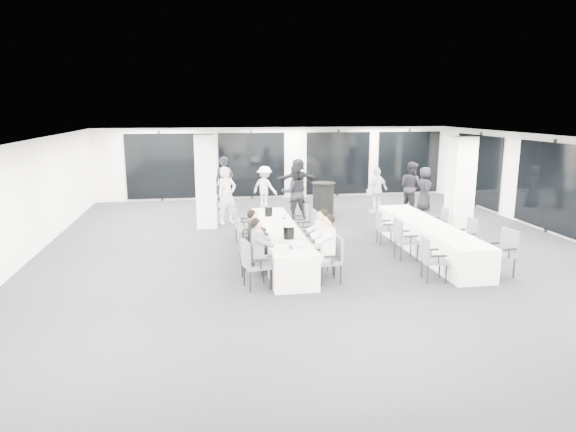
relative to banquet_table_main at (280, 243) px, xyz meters
name	(u,v)px	position (x,y,z in m)	size (l,w,h in m)	color
room	(344,190)	(1.96, 1.48, 1.01)	(14.04, 16.04, 2.84)	#222227
column_left	(206,181)	(-1.72, 3.56, 1.02)	(0.60, 0.60, 2.80)	white
column_right	(460,187)	(5.28, 1.36, 1.02)	(0.60, 0.60, 2.80)	white
banquet_table_main	(280,243)	(0.00, 0.00, 0.00)	(0.90, 5.00, 0.75)	white
banquet_table_side	(428,238)	(3.71, -0.16, 0.00)	(0.90, 5.00, 0.75)	white
cocktail_table	(323,199)	(2.15, 4.68, 0.19)	(0.80, 0.80, 1.12)	black
chair_main_left_near	(253,261)	(-0.83, -2.03, 0.19)	(0.60, 0.63, 0.99)	#54575C
chair_main_left_second	(249,249)	(-0.84, -1.13, 0.20)	(0.60, 0.64, 1.01)	#54575C
chair_main_left_mid	(247,243)	(-0.83, -0.35, 0.12)	(0.51, 0.54, 0.88)	#54575C
chair_main_left_fourth	(244,234)	(-0.83, 0.48, 0.12)	(0.50, 0.53, 0.87)	#54575C
chair_main_left_far	(240,223)	(-0.83, 1.72, 0.14)	(0.46, 0.51, 0.89)	#54575C
chair_main_right_near	(333,257)	(0.83, -1.90, 0.17)	(0.51, 0.56, 0.96)	#54575C
chair_main_right_second	(326,251)	(0.83, -1.33, 0.13)	(0.49, 0.53, 0.88)	#54575C
chair_main_right_mid	(315,236)	(0.83, -0.19, 0.18)	(0.50, 0.56, 0.97)	#54575C
chair_main_right_fourth	(309,228)	(0.84, 0.59, 0.21)	(0.53, 0.59, 1.02)	#54575C
chair_main_right_far	(302,220)	(0.83, 1.56, 0.18)	(0.57, 0.60, 0.97)	#54575C
chair_side_left_near	(431,256)	(2.88, -2.14, 0.15)	(0.51, 0.55, 0.92)	#54575C
chair_side_left_mid	(403,237)	(2.88, -0.62, 0.18)	(0.49, 0.55, 0.97)	#54575C
chair_side_left_far	(383,225)	(2.88, 0.79, 0.14)	(0.49, 0.54, 0.91)	#54575C
chair_side_right_near	(503,250)	(4.55, -2.10, 0.21)	(0.59, 0.63, 1.02)	#54575C
chair_side_right_mid	(467,235)	(4.54, -0.53, 0.15)	(0.48, 0.53, 0.92)	#54575C
chair_side_right_far	(440,222)	(4.54, 0.95, 0.14)	(0.50, 0.54, 0.90)	#54575C
seated_guest_a	(261,249)	(-0.67, -2.01, 0.44)	(0.50, 0.38, 1.44)	slate
seated_guest_b	(257,238)	(-0.67, -1.15, 0.44)	(0.50, 0.38, 1.44)	black
seated_guest_c	(325,244)	(0.67, -1.91, 0.44)	(0.50, 0.38, 1.44)	white
seated_guest_d	(319,238)	(0.67, -1.34, 0.44)	(0.50, 0.38, 1.44)	white
standing_guest_a	(227,192)	(-1.09, 3.98, 0.63)	(0.74, 0.59, 2.02)	white
standing_guest_b	(294,189)	(1.09, 4.23, 0.62)	(0.96, 0.59, 2.00)	black
standing_guest_c	(265,184)	(0.38, 6.42, 0.47)	(1.10, 0.56, 1.70)	white
standing_guest_d	(377,187)	(4.05, 4.81, 0.52)	(1.06, 0.59, 1.80)	white
standing_guest_e	(425,186)	(5.89, 5.07, 0.49)	(0.83, 0.51, 1.72)	black
standing_guest_f	(298,178)	(1.71, 7.09, 0.59)	(1.77, 0.68, 1.93)	black
standing_guest_g	(224,180)	(-1.09, 6.18, 0.70)	(0.78, 0.63, 2.14)	black
standing_guest_h	(411,184)	(5.23, 4.68, 0.62)	(0.96, 0.59, 1.99)	black
ice_bucket_near	(289,232)	(0.05, -1.07, 0.51)	(0.24, 0.24, 0.28)	black
ice_bucket_far	(269,212)	(-0.10, 1.37, 0.49)	(0.20, 0.20, 0.23)	black
water_bottle_a	(291,246)	(-0.07, -2.13, 0.50)	(0.08, 0.08, 0.24)	silver
water_bottle_b	(284,217)	(0.20, 0.65, 0.49)	(0.07, 0.07, 0.22)	silver
water_bottle_c	(266,206)	(-0.06, 2.23, 0.48)	(0.07, 0.07, 0.22)	silver
plate_a	(281,243)	(-0.18, -1.45, 0.39)	(0.20, 0.20, 0.03)	white
plate_b	(300,247)	(0.14, -1.87, 0.39)	(0.18, 0.18, 0.03)	white
plate_c	(286,232)	(0.07, -0.52, 0.39)	(0.18, 0.18, 0.03)	white
wine_glass	(303,242)	(0.19, -1.99, 0.53)	(0.08, 0.08, 0.21)	silver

